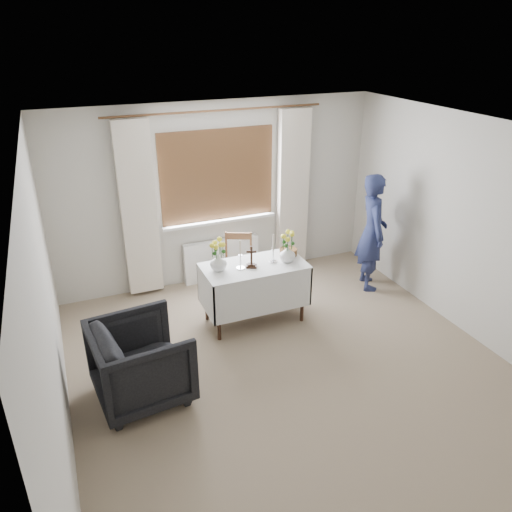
{
  "coord_description": "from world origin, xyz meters",
  "views": [
    {
      "loc": [
        -2.02,
        -3.75,
        3.37
      ],
      "look_at": [
        -0.06,
        0.99,
        0.98
      ],
      "focal_mm": 35.0,
      "sensor_mm": 36.0,
      "label": 1
    }
  ],
  "objects": [
    {
      "name": "wooden_cross",
      "position": [
        -0.05,
        1.15,
        0.9
      ],
      "size": [
        0.15,
        0.13,
        0.27
      ],
      "primitive_type": null,
      "rotation": [
        0.0,
        0.0,
        -0.44
      ],
      "color": "black",
      "rests_on": "altar_table"
    },
    {
      "name": "radiator",
      "position": [
        0.0,
        2.42,
        0.3
      ],
      "size": [
        1.1,
        0.1,
        0.6
      ],
      "primitive_type": "cube",
      "color": "white",
      "rests_on": "ground"
    },
    {
      "name": "person",
      "position": [
        1.83,
        1.43,
        0.81
      ],
      "size": [
        0.56,
        0.69,
        1.62
      ],
      "primitive_type": "imported",
      "rotation": [
        0.0,
        0.0,
        1.24
      ],
      "color": "navy",
      "rests_on": "ground"
    },
    {
      "name": "armchair",
      "position": [
        -1.54,
        0.31,
        0.4
      ],
      "size": [
        0.97,
        0.95,
        0.81
      ],
      "primitive_type": "imported",
      "rotation": [
        0.0,
        0.0,
        1.68
      ],
      "color": "black",
      "rests_on": "ground"
    },
    {
      "name": "wooden_chair",
      "position": [
        0.05,
        1.89,
        0.42
      ],
      "size": [
        0.52,
        0.52,
        0.85
      ],
      "primitive_type": null,
      "rotation": [
        0.0,
        0.0,
        -0.43
      ],
      "color": "brown",
      "rests_on": "ground"
    },
    {
      "name": "wicker_basket",
      "position": [
        0.5,
        1.29,
        0.8
      ],
      "size": [
        0.26,
        0.26,
        0.08
      ],
      "primitive_type": "cylinder",
      "rotation": [
        0.0,
        0.0,
        -0.25
      ],
      "color": "brown",
      "rests_on": "altar_table"
    },
    {
      "name": "flower_vase_left",
      "position": [
        -0.43,
        1.23,
        0.87
      ],
      "size": [
        0.26,
        0.26,
        0.21
      ],
      "primitive_type": "imported",
      "rotation": [
        0.0,
        0.0,
        -0.42
      ],
      "color": "silver",
      "rests_on": "altar_table"
    },
    {
      "name": "candlestick_left",
      "position": [
        -0.18,
        1.17,
        0.94
      ],
      "size": [
        0.12,
        0.12,
        0.36
      ],
      "primitive_type": null,
      "rotation": [
        0.0,
        0.0,
        -0.22
      ],
      "color": "silver",
      "rests_on": "altar_table"
    },
    {
      "name": "flower_vase_right",
      "position": [
        0.41,
        1.13,
        0.86
      ],
      "size": [
        0.23,
        0.23,
        0.2
      ],
      "primitive_type": "imported",
      "rotation": [
        0.0,
        0.0,
        -0.23
      ],
      "color": "silver",
      "rests_on": "altar_table"
    },
    {
      "name": "candlestick_right",
      "position": [
        0.24,
        1.18,
        0.94
      ],
      "size": [
        0.12,
        0.12,
        0.36
      ],
      "primitive_type": null,
      "rotation": [
        0.0,
        0.0,
        -0.21
      ],
      "color": "silver",
      "rests_on": "altar_table"
    },
    {
      "name": "ground",
      "position": [
        0.0,
        0.0,
        0.0
      ],
      "size": [
        5.0,
        5.0,
        0.0
      ],
      "primitive_type": "plane",
      "color": "gray",
      "rests_on": "ground"
    },
    {
      "name": "altar_table",
      "position": [
        0.0,
        1.19,
        0.38
      ],
      "size": [
        1.24,
        0.64,
        0.76
      ],
      "primitive_type": "cube",
      "color": "white",
      "rests_on": "ground"
    }
  ]
}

